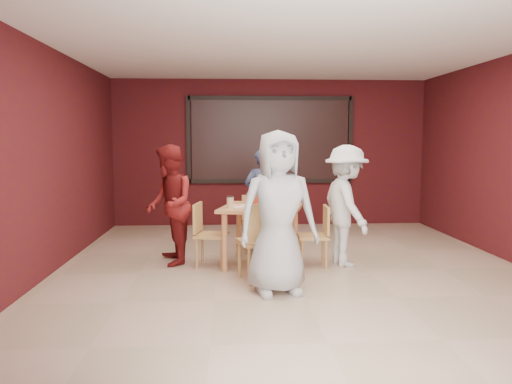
{
  "coord_description": "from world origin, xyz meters",
  "views": [
    {
      "loc": [
        -0.81,
        -6.13,
        1.65
      ],
      "look_at": [
        -0.45,
        0.32,
        0.97
      ],
      "focal_mm": 35.0,
      "sensor_mm": 36.0,
      "label": 1
    }
  ],
  "objects": [
    {
      "name": "dining_table",
      "position": [
        -0.38,
        0.32,
        0.69
      ],
      "size": [
        1.21,
        1.21,
        0.94
      ],
      "color": "tan",
      "rests_on": "floor"
    },
    {
      "name": "floor",
      "position": [
        0.0,
        0.0,
        0.0
      ],
      "size": [
        7.0,
        7.0,
        0.0
      ],
      "primitive_type": "plane",
      "color": "tan",
      "rests_on": "ground"
    },
    {
      "name": "chair_left",
      "position": [
        -1.1,
        0.33,
        0.47
      ],
      "size": [
        0.47,
        0.47,
        0.83
      ],
      "color": "tan",
      "rests_on": "floor"
    },
    {
      "name": "chair_front",
      "position": [
        -0.43,
        -0.47,
        0.53
      ],
      "size": [
        0.56,
        0.56,
        0.94
      ],
      "color": "tan",
      "rests_on": "floor"
    },
    {
      "name": "window_blinds",
      "position": [
        0.0,
        3.45,
        1.65
      ],
      "size": [
        3.0,
        0.02,
        1.5
      ],
      "primitive_type": "cube",
      "color": "black"
    },
    {
      "name": "diner_back",
      "position": [
        -0.3,
        1.47,
        0.76
      ],
      "size": [
        0.62,
        0.47,
        1.52
      ],
      "primitive_type": "imported",
      "rotation": [
        0.0,
        0.0,
        3.36
      ],
      "color": "#2E3452",
      "rests_on": "floor"
    },
    {
      "name": "chair_right",
      "position": [
        0.36,
        0.24,
        0.45
      ],
      "size": [
        0.4,
        0.4,
        0.79
      ],
      "color": "tan",
      "rests_on": "floor"
    },
    {
      "name": "diner_left",
      "position": [
        -1.59,
        0.47,
        0.8
      ],
      "size": [
        0.74,
        0.88,
        1.59
      ],
      "primitive_type": "imported",
      "rotation": [
        0.0,
        0.0,
        -1.37
      ],
      "color": "maroon",
      "rests_on": "floor"
    },
    {
      "name": "diner_right",
      "position": [
        0.73,
        0.28,
        0.79
      ],
      "size": [
        0.77,
        1.12,
        1.59
      ],
      "primitive_type": "imported",
      "rotation": [
        0.0,
        0.0,
        1.76
      ],
      "color": "silver",
      "rests_on": "floor"
    },
    {
      "name": "chair_back",
      "position": [
        -0.4,
        1.19,
        0.47
      ],
      "size": [
        0.43,
        0.43,
        0.83
      ],
      "color": "tan",
      "rests_on": "floor"
    },
    {
      "name": "diner_front",
      "position": [
        -0.28,
        -0.88,
        0.88
      ],
      "size": [
        0.95,
        0.71,
        1.76
      ],
      "primitive_type": "imported",
      "rotation": [
        0.0,
        0.0,
        0.19
      ],
      "color": "#ACACAC",
      "rests_on": "floor"
    }
  ]
}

